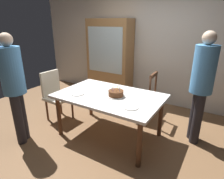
% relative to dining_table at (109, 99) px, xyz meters
% --- Properties ---
extents(ground, '(6.40, 6.40, 0.00)m').
position_rel_dining_table_xyz_m(ground, '(0.00, 0.00, -0.65)').
color(ground, brown).
extents(back_wall, '(6.40, 0.10, 2.60)m').
position_rel_dining_table_xyz_m(back_wall, '(0.00, 1.85, 0.65)').
color(back_wall, beige).
rests_on(back_wall, ground).
extents(dining_table, '(1.65, 1.05, 0.73)m').
position_rel_dining_table_xyz_m(dining_table, '(0.00, 0.00, 0.00)').
color(dining_table, white).
rests_on(dining_table, ground).
extents(birthday_cake, '(0.28, 0.28, 0.16)m').
position_rel_dining_table_xyz_m(birthday_cake, '(0.12, 0.00, 0.13)').
color(birthday_cake, silver).
rests_on(birthday_cake, dining_table).
extents(plate_near_celebrant, '(0.22, 0.22, 0.01)m').
position_rel_dining_table_xyz_m(plate_near_celebrant, '(-0.45, -0.24, 0.09)').
color(plate_near_celebrant, white).
rests_on(plate_near_celebrant, dining_table).
extents(plate_far_side, '(0.22, 0.22, 0.01)m').
position_rel_dining_table_xyz_m(plate_far_side, '(-0.08, 0.24, 0.09)').
color(plate_far_side, white).
rests_on(plate_far_side, dining_table).
extents(plate_near_guest, '(0.22, 0.22, 0.01)m').
position_rel_dining_table_xyz_m(plate_near_guest, '(0.50, -0.24, 0.09)').
color(plate_near_guest, white).
rests_on(plate_near_guest, dining_table).
extents(fork_near_celebrant, '(0.18, 0.06, 0.01)m').
position_rel_dining_table_xyz_m(fork_near_celebrant, '(-0.61, -0.23, 0.08)').
color(fork_near_celebrant, silver).
rests_on(fork_near_celebrant, dining_table).
extents(fork_far_side, '(0.18, 0.03, 0.01)m').
position_rel_dining_table_xyz_m(fork_far_side, '(-0.24, 0.25, 0.08)').
color(fork_far_side, silver).
rests_on(fork_far_side, dining_table).
extents(chair_spindle_back, '(0.46, 0.46, 0.95)m').
position_rel_dining_table_xyz_m(chair_spindle_back, '(0.24, 0.85, -0.20)').
color(chair_spindle_back, tan).
rests_on(chair_spindle_back, ground).
extents(chair_upholstered, '(0.46, 0.46, 0.95)m').
position_rel_dining_table_xyz_m(chair_upholstered, '(-1.22, -0.04, -0.12)').
color(chair_upholstered, beige).
rests_on(chair_upholstered, ground).
extents(person_celebrant, '(0.32, 0.32, 1.69)m').
position_rel_dining_table_xyz_m(person_celebrant, '(-1.11, -0.87, 0.31)').
color(person_celebrant, '#262328').
rests_on(person_celebrant, ground).
extents(person_guest, '(0.32, 0.32, 1.72)m').
position_rel_dining_table_xyz_m(person_guest, '(1.23, 0.60, 0.33)').
color(person_guest, '#262328').
rests_on(person_guest, ground).
extents(china_cabinet, '(1.10, 0.45, 1.90)m').
position_rel_dining_table_xyz_m(china_cabinet, '(-0.98, 1.56, 0.30)').
color(china_cabinet, '#9E7042').
rests_on(china_cabinet, ground).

